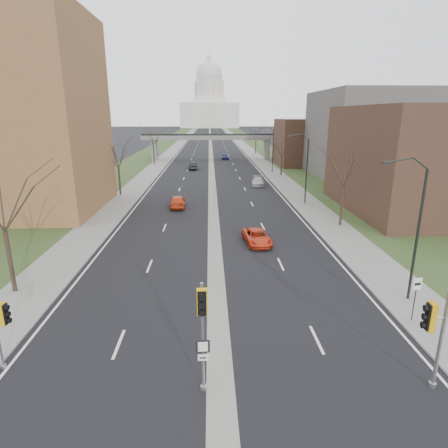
{
  "coord_description": "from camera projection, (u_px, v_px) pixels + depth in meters",
  "views": [
    {
      "loc": [
        -0.36,
        -14.42,
        11.06
      ],
      "look_at": [
        0.62,
        11.22,
        3.51
      ],
      "focal_mm": 30.0,
      "sensor_mm": 36.0,
      "label": 1
    }
  ],
  "objects": [
    {
      "name": "tree_left_b",
      "position": [
        117.0,
        151.0,
        51.16
      ],
      "size": [
        6.75,
        6.75,
        8.81
      ],
      "color": "#382B21",
      "rests_on": "sidewalk_left"
    },
    {
      "name": "median_strip",
      "position": [
        210.0,
        141.0,
        160.76
      ],
      "size": [
        1.2,
        600.0,
        0.02
      ],
      "primitive_type": "cube",
      "color": "gray",
      "rests_on": "ground"
    },
    {
      "name": "tree_right_c",
      "position": [
        256.0,
        129.0,
        106.52
      ],
      "size": [
        7.65,
        7.65,
        9.99
      ],
      "color": "#382B21",
      "rests_on": "sidewalk_right"
    },
    {
      "name": "road_surface",
      "position": [
        210.0,
        141.0,
        160.75
      ],
      "size": [
        20.0,
        600.0,
        0.01
      ],
      "primitive_type": "cube",
      "color": "black",
      "rests_on": "ground"
    },
    {
      "name": "commercial_block_near",
      "position": [
        421.0,
        160.0,
        42.99
      ],
      "size": [
        16.0,
        20.0,
        12.0
      ],
      "primitive_type": "cube",
      "color": "#452B20",
      "rests_on": "ground"
    },
    {
      "name": "signal_pole_right",
      "position": [
        444.0,
        312.0,
        14.57
      ],
      "size": [
        0.96,
        1.07,
        5.55
      ],
      "rotation": [
        0.0,
        0.0,
        -0.1
      ],
      "color": "gray",
      "rests_on": "ground"
    },
    {
      "name": "speed_limit_sign",
      "position": [
        416.0,
        291.0,
        20.26
      ],
      "size": [
        0.54,
        0.14,
        2.51
      ],
      "rotation": [
        0.0,
        0.0,
        0.2
      ],
      "color": "black",
      "rests_on": "sidewalk_right"
    },
    {
      "name": "tree_right_b",
      "position": [
        282.0,
        144.0,
        68.52
      ],
      "size": [
        6.3,
        6.3,
        8.22
      ],
      "color": "#382B21",
      "rests_on": "sidewalk_right"
    },
    {
      "name": "car_right_far",
      "position": [
        225.0,
        156.0,
        95.32
      ],
      "size": [
        1.8,
        4.42,
        1.5
      ],
      "primitive_type": "imported",
      "rotation": [
        0.0,
        0.0,
        0.01
      ],
      "color": "navy",
      "rests_on": "ground"
    },
    {
      "name": "ground",
      "position": [
        220.0,
        368.0,
        16.96
      ],
      "size": [
        700.0,
        700.0,
        0.0
      ],
      "primitive_type": "plane",
      "color": "black",
      "rests_on": "ground"
    },
    {
      "name": "commercial_block_far",
      "position": [
        310.0,
        142.0,
        83.46
      ],
      "size": [
        14.0,
        14.0,
        10.0
      ],
      "primitive_type": "cube",
      "color": "#452B20",
      "rests_on": "ground"
    },
    {
      "name": "tree_left_c",
      "position": [
        153.0,
        133.0,
        83.52
      ],
      "size": [
        7.65,
        7.65,
        9.99
      ],
      "color": "#382B21",
      "rests_on": "sidewalk_left"
    },
    {
      "name": "streetlight_far",
      "position": [
        269.0,
        137.0,
        71.0
      ],
      "size": [
        2.61,
        0.2,
        8.7
      ],
      "color": "black",
      "rests_on": "sidewalk_right"
    },
    {
      "name": "streetlight_near",
      "position": [
        410.0,
        190.0,
        21.15
      ],
      "size": [
        2.61,
        0.2,
        8.7
      ],
      "color": "black",
      "rests_on": "sidewalk_right"
    },
    {
      "name": "grass_verge_left",
      "position": [
        168.0,
        141.0,
        160.08
      ],
      "size": [
        8.0,
        600.0,
        0.1
      ],
      "primitive_type": "cube",
      "color": "#283A1A",
      "rests_on": "ground"
    },
    {
      "name": "signal_pole_median",
      "position": [
        202.0,
        321.0,
        14.41
      ],
      "size": [
        0.56,
        0.79,
        4.88
      ],
      "rotation": [
        0.0,
        0.0,
        0.03
      ],
      "color": "gray",
      "rests_on": "ground"
    },
    {
      "name": "streetlight_mid",
      "position": [
        302.0,
        149.0,
        46.08
      ],
      "size": [
        2.61,
        0.2,
        8.7
      ],
      "color": "black",
      "rests_on": "sidewalk_right"
    },
    {
      "name": "capitol",
      "position": [
        209.0,
        105.0,
        318.47
      ],
      "size": [
        48.0,
        42.0,
        55.75
      ],
      "color": "silver",
      "rests_on": "ground"
    },
    {
      "name": "car_right_mid",
      "position": [
        258.0,
        181.0,
        60.11
      ],
      "size": [
        2.27,
        4.69,
        1.32
      ],
      "primitive_type": "imported",
      "rotation": [
        0.0,
        0.0,
        -0.1
      ],
      "color": "#B0B0B8",
      "rests_on": "ground"
    },
    {
      "name": "car_right_near",
      "position": [
        257.0,
        237.0,
        33.1
      ],
      "size": [
        2.52,
        4.66,
        1.24
      ],
      "primitive_type": "imported",
      "rotation": [
        0.0,
        0.0,
        0.11
      ],
      "color": "red",
      "rests_on": "ground"
    },
    {
      "name": "pedestrian_bridge",
      "position": [
        211.0,
        140.0,
        92.28
      ],
      "size": [
        34.0,
        3.0,
        6.45
      ],
      "color": "slate",
      "rests_on": "ground"
    },
    {
      "name": "sidewalk_right",
      "position": [
        238.0,
        141.0,
        161.18
      ],
      "size": [
        4.0,
        600.0,
        0.12
      ],
      "primitive_type": "cube",
      "color": "gray",
      "rests_on": "ground"
    },
    {
      "name": "commercial_block_mid",
      "position": [
        371.0,
        135.0,
        65.72
      ],
      "size": [
        18.0,
        22.0,
        15.0
      ],
      "primitive_type": "cube",
      "color": "#54514C",
      "rests_on": "ground"
    },
    {
      "name": "sidewalk_left",
      "position": [
        182.0,
        141.0,
        160.3
      ],
      "size": [
        4.0,
        600.0,
        0.12
      ],
      "primitive_type": "cube",
      "color": "gray",
      "rests_on": "ground"
    },
    {
      "name": "car_left_near",
      "position": [
        178.0,
        201.0,
        46.02
      ],
      "size": [
        1.99,
        4.58,
        1.54
      ],
      "primitive_type": "imported",
      "rotation": [
        0.0,
        0.0,
        3.18
      ],
      "color": "red",
      "rests_on": "ground"
    },
    {
      "name": "tree_right_a",
      "position": [
        346.0,
        161.0,
        36.65
      ],
      "size": [
        7.2,
        7.2,
        9.4
      ],
      "color": "#382B21",
      "rests_on": "sidewalk_right"
    },
    {
      "name": "grass_verge_right",
      "position": [
        252.0,
        141.0,
        161.4
      ],
      "size": [
        8.0,
        600.0,
        0.1
      ],
      "primitive_type": "cube",
      "color": "#283A1A",
      "rests_on": "ground"
    },
    {
      "name": "car_left_far",
      "position": [
        193.0,
        166.0,
        77.73
      ],
      "size": [
        1.63,
        4.66,
        1.53
      ],
      "primitive_type": "imported",
      "rotation": [
        0.0,
        0.0,
        3.14
      ],
      "color": "black",
      "rests_on": "ground"
    }
  ]
}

